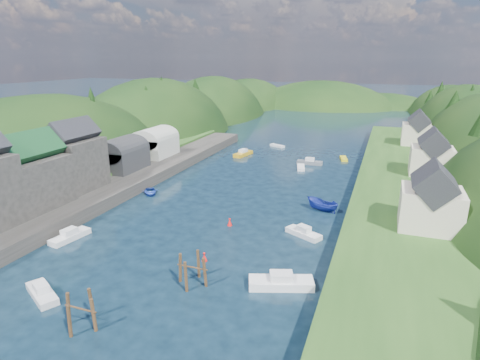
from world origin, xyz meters
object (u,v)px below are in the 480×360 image
at_px(channel_buoy_near, 204,257).
at_px(channel_buoy_far, 230,222).
at_px(piling_cluster_near, 81,314).
at_px(piling_cluster_far, 193,272).

bearing_deg(channel_buoy_near, channel_buoy_far, 95.60).
bearing_deg(piling_cluster_near, channel_buoy_near, 71.04).
relative_size(piling_cluster_far, channel_buoy_near, 3.47).
bearing_deg(piling_cluster_far, channel_buoy_far, 97.38).
distance_m(piling_cluster_near, piling_cluster_far, 11.30).
xyz_separation_m(piling_cluster_far, channel_buoy_far, (-2.00, 15.42, -0.87)).
height_order(channel_buoy_near, channel_buoy_far, same).
relative_size(piling_cluster_near, channel_buoy_far, 3.32).
bearing_deg(channel_buoy_near, piling_cluster_near, -108.96).
bearing_deg(piling_cluster_far, channel_buoy_near, 101.18).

